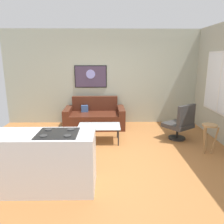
% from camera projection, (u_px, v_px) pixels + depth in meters
% --- Properties ---
extents(ground, '(6.40, 6.40, 0.04)m').
position_uv_depth(ground, '(112.00, 155.00, 4.68)').
color(ground, '#A56836').
extents(back_wall, '(6.40, 0.05, 2.80)m').
position_uv_depth(back_wall, '(111.00, 78.00, 6.69)').
color(back_wall, '#A6AD99').
rests_on(back_wall, ground).
extents(couch, '(1.74, 0.93, 0.86)m').
position_uv_depth(couch, '(95.00, 117.00, 6.47)').
color(couch, '#4E2316').
rests_on(couch, ground).
extents(coffee_table, '(1.01, 0.61, 0.40)m').
position_uv_depth(coffee_table, '(99.00, 127.00, 5.30)').
color(coffee_table, silver).
rests_on(coffee_table, ground).
extents(armchair, '(0.82, 0.81, 0.91)m').
position_uv_depth(armchair, '(181.00, 123.00, 5.40)').
color(armchair, black).
rests_on(armchair, ground).
extents(bar_stool, '(0.34, 0.34, 0.64)m').
position_uv_depth(bar_stool, '(209.00, 132.00, 4.62)').
color(bar_stool, '#A47B4C').
rests_on(bar_stool, ground).
extents(kitchen_counter, '(1.68, 0.65, 0.92)m').
position_uv_depth(kitchen_counter, '(40.00, 161.00, 3.37)').
color(kitchen_counter, silver).
rests_on(kitchen_counter, ground).
extents(wall_painting, '(0.97, 0.03, 0.66)m').
position_uv_depth(wall_painting, '(91.00, 77.00, 6.63)').
color(wall_painting, black).
extents(window, '(0.03, 1.54, 1.48)m').
position_uv_depth(window, '(220.00, 83.00, 5.25)').
color(window, silver).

